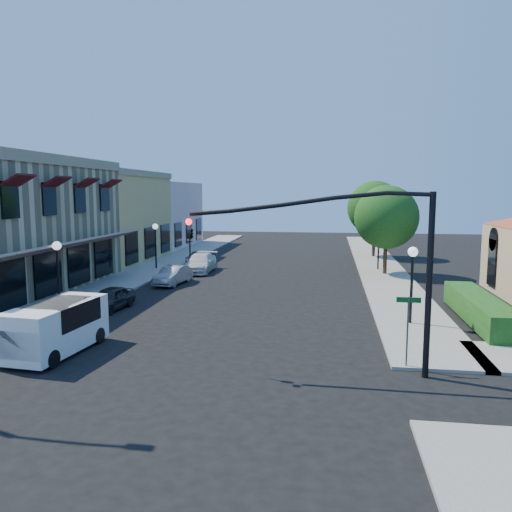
# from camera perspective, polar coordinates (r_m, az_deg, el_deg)

# --- Properties ---
(ground) EXTENTS (120.00, 120.00, 0.00)m
(ground) POSITION_cam_1_polar(r_m,az_deg,el_deg) (16.62, -9.39, -13.87)
(ground) COLOR black
(ground) RESTS_ON ground
(sidewalk_left) EXTENTS (3.50, 50.00, 0.12)m
(sidewalk_left) POSITION_cam_1_polar(r_m,az_deg,el_deg) (44.29, -9.44, -0.46)
(sidewalk_left) COLOR gray
(sidewalk_left) RESTS_ON ground
(sidewalk_right) EXTENTS (3.50, 50.00, 0.12)m
(sidewalk_right) POSITION_cam_1_polar(r_m,az_deg,el_deg) (42.32, 13.73, -0.93)
(sidewalk_right) COLOR gray
(sidewalk_right) RESTS_ON ground
(curb_red_strip) EXTENTS (0.25, 10.00, 0.06)m
(curb_red_strip) POSITION_cam_1_polar(r_m,az_deg,el_deg) (26.29, -18.44, -6.22)
(curb_red_strip) COLOR maroon
(curb_red_strip) RESTS_ON ground
(yellow_stucco_building) EXTENTS (10.00, 12.00, 7.60)m
(yellow_stucco_building) POSITION_cam_1_polar(r_m,az_deg,el_deg) (45.59, -18.05, 4.22)
(yellow_stucco_building) COLOR #DDB063
(yellow_stucco_building) RESTS_ON ground
(pink_stucco_building) EXTENTS (10.00, 12.00, 7.00)m
(pink_stucco_building) POSITION_cam_1_polar(r_m,az_deg,el_deg) (56.58, -12.60, 4.63)
(pink_stucco_building) COLOR beige
(pink_stucco_building) RESTS_ON ground
(hedge) EXTENTS (1.40, 8.00, 1.10)m
(hedge) POSITION_cam_1_polar(r_m,az_deg,el_deg) (25.40, 24.05, -6.95)
(hedge) COLOR #164C15
(hedge) RESTS_ON ground
(street_tree_a) EXTENTS (4.56, 4.56, 6.48)m
(street_tree_a) POSITION_cam_1_polar(r_m,az_deg,el_deg) (36.98, 14.68, 4.31)
(street_tree_a) COLOR #322314
(street_tree_a) RESTS_ON ground
(street_tree_b) EXTENTS (4.94, 4.94, 7.02)m
(street_tree_b) POSITION_cam_1_polar(r_m,az_deg,el_deg) (46.91, 13.41, 5.37)
(street_tree_b) COLOR #322314
(street_tree_b) RESTS_ON ground
(signal_mast_arm) EXTENTS (8.01, 0.39, 6.00)m
(signal_mast_arm) POSITION_cam_1_polar(r_m,az_deg,el_deg) (16.36, 11.93, 0.51)
(signal_mast_arm) COLOR black
(signal_mast_arm) RESTS_ON ground
(street_name_sign) EXTENTS (0.80, 0.06, 2.50)m
(street_name_sign) POSITION_cam_1_polar(r_m,az_deg,el_deg) (17.65, 16.96, -7.04)
(street_name_sign) COLOR #595B5E
(street_name_sign) RESTS_ON ground
(lamppost_left_near) EXTENTS (0.44, 0.44, 3.57)m
(lamppost_left_near) POSITION_cam_1_polar(r_m,az_deg,el_deg) (26.57, -21.75, -0.22)
(lamppost_left_near) COLOR black
(lamppost_left_near) RESTS_ON ground
(lamppost_left_far) EXTENTS (0.44, 0.44, 3.57)m
(lamppost_left_far) POSITION_cam_1_polar(r_m,az_deg,el_deg) (39.22, -11.43, 2.43)
(lamppost_left_far) COLOR black
(lamppost_left_far) RESTS_ON ground
(lamppost_right_near) EXTENTS (0.44, 0.44, 3.57)m
(lamppost_right_near) POSITION_cam_1_polar(r_m,az_deg,el_deg) (23.24, 17.44, -1.05)
(lamppost_right_near) COLOR black
(lamppost_right_near) RESTS_ON ground
(lamppost_right_far) EXTENTS (0.44, 0.44, 3.57)m
(lamppost_right_far) POSITION_cam_1_polar(r_m,az_deg,el_deg) (39.03, 13.87, 2.34)
(lamppost_right_far) COLOR black
(lamppost_right_far) RESTS_ON ground
(white_van) EXTENTS (2.23, 4.42, 1.89)m
(white_van) POSITION_cam_1_polar(r_m,az_deg,el_deg) (20.07, -21.96, -7.32)
(white_van) COLOR white
(white_van) RESTS_ON ground
(parked_car_a) EXTENTS (1.71, 3.54, 1.17)m
(parked_car_a) POSITION_cam_1_polar(r_m,az_deg,el_deg) (26.55, -16.36, -4.71)
(parked_car_a) COLOR black
(parked_car_a) RESTS_ON ground
(parked_car_b) EXTENTS (1.75, 3.79, 1.20)m
(parked_car_b) POSITION_cam_1_polar(r_m,az_deg,el_deg) (32.92, -9.48, -2.18)
(parked_car_b) COLOR #929496
(parked_car_b) RESTS_ON ground
(parked_car_c) EXTENTS (1.94, 4.73, 1.37)m
(parked_car_c) POSITION_cam_1_polar(r_m,az_deg,el_deg) (37.71, -6.40, -0.80)
(parked_car_c) COLOR silver
(parked_car_c) RESTS_ON ground
(parked_car_d) EXTENTS (2.10, 3.93, 1.05)m
(parked_car_d) POSITION_cam_1_polar(r_m,az_deg,el_deg) (42.56, -6.60, -0.10)
(parked_car_d) COLOR #ACAFB1
(parked_car_d) RESTS_ON ground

